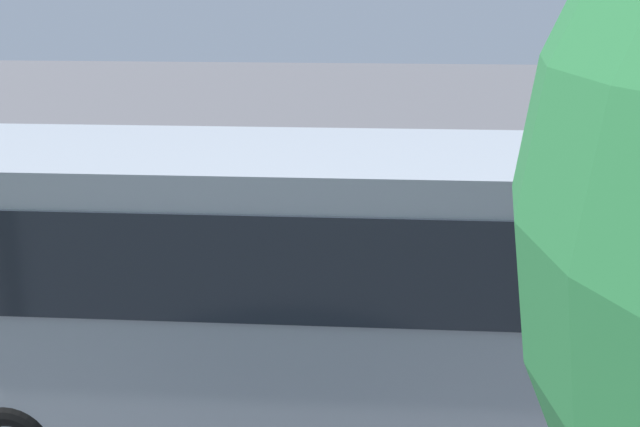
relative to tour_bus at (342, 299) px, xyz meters
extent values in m
plane|color=#4C4C51|center=(-0.89, -5.50, -1.64)|extent=(80.00, 80.00, 0.00)
cube|color=#8C939E|center=(-0.01, 0.00, 0.21)|extent=(9.12, 2.61, 2.80)
cube|color=black|center=(0.01, -1.27, 0.77)|extent=(7.63, 0.13, 1.01)
cube|color=black|center=(-0.02, 1.27, 0.77)|extent=(7.63, 0.13, 1.01)
cube|color=red|center=(0.01, -1.26, -0.35)|extent=(8.00, 0.13, 0.28)
cube|color=black|center=(-0.01, 0.00, -1.42)|extent=(8.39, 2.40, 0.45)
torus|color=black|center=(3.18, -1.09, -1.14)|extent=(1.00, 0.33, 1.00)
torus|color=black|center=(-3.18, -1.17, -1.14)|extent=(1.00, 0.33, 1.00)
cylinder|color=black|center=(-1.12, -2.89, -1.15)|extent=(0.13, 0.13, 0.80)
cube|color=black|center=(-1.12, -2.93, -1.59)|extent=(0.12, 0.27, 0.10)
cylinder|color=black|center=(-1.28, -2.88, -1.15)|extent=(0.13, 0.13, 0.80)
cube|color=black|center=(-1.28, -2.92, -1.59)|extent=(0.12, 0.27, 0.10)
cube|color=navy|center=(-1.20, -2.89, -0.42)|extent=(0.40, 0.31, 0.67)
cylinder|color=navy|center=(-0.96, -2.91, -0.40)|extent=(0.10, 0.10, 0.63)
sphere|color=tan|center=(-0.96, -2.91, -0.72)|extent=(0.10, 0.10, 0.09)
cylinder|color=navy|center=(-1.44, -2.87, -0.40)|extent=(0.10, 0.10, 0.63)
sphere|color=tan|center=(-1.44, -2.87, -0.72)|extent=(0.10, 0.10, 0.09)
sphere|color=tan|center=(-1.20, -2.89, 0.06)|extent=(0.26, 0.26, 0.24)
cylinder|color=black|center=(0.01, -2.89, -1.19)|extent=(0.14, 0.14, 0.73)
cube|color=black|center=(0.02, -2.93, -1.59)|extent=(0.14, 0.27, 0.10)
cylinder|color=black|center=(-0.15, -2.92, -1.19)|extent=(0.14, 0.14, 0.73)
cube|color=black|center=(-0.14, -2.96, -1.59)|extent=(0.14, 0.27, 0.10)
cube|color=silver|center=(-0.07, -2.90, -0.52)|extent=(0.42, 0.33, 0.61)
cylinder|color=silver|center=(0.17, -2.87, -0.51)|extent=(0.10, 0.10, 0.58)
sphere|color=tan|center=(0.17, -2.87, -0.80)|extent=(0.10, 0.10, 0.09)
cylinder|color=silver|center=(-0.31, -2.94, -0.51)|extent=(0.10, 0.10, 0.58)
sphere|color=tan|center=(-0.31, -2.94, -0.80)|extent=(0.10, 0.10, 0.09)
sphere|color=tan|center=(-0.07, -2.90, -0.08)|extent=(0.25, 0.25, 0.22)
cylinder|color=black|center=(0.85, -3.12, -1.17)|extent=(0.13, 0.13, 0.78)
cube|color=black|center=(0.84, -3.16, -1.59)|extent=(0.13, 0.27, 0.10)
cylinder|color=black|center=(0.69, -3.10, -1.17)|extent=(0.13, 0.13, 0.78)
cube|color=black|center=(0.68, -3.14, -1.59)|extent=(0.13, 0.27, 0.10)
cube|color=#D8F233|center=(0.77, -3.11, -0.45)|extent=(0.41, 0.32, 0.65)
cube|color=silver|center=(0.77, -3.11, -0.45)|extent=(0.42, 0.33, 0.06)
cylinder|color=#D8F233|center=(1.00, -3.14, -0.43)|extent=(0.10, 0.10, 0.62)
sphere|color=tan|center=(1.00, -3.14, -0.74)|extent=(0.10, 0.10, 0.09)
cylinder|color=#D8F233|center=(0.53, -3.09, -0.43)|extent=(0.10, 0.10, 0.62)
sphere|color=tan|center=(0.53, -3.09, -0.74)|extent=(0.10, 0.10, 0.09)
sphere|color=tan|center=(0.77, -3.11, 0.01)|extent=(0.26, 0.26, 0.24)
torus|color=black|center=(2.27, -2.31, -1.34)|extent=(0.61, 0.17, 0.60)
cylinder|color=silver|center=(2.27, -2.31, -1.34)|extent=(0.13, 0.11, 0.12)
torus|color=black|center=(0.82, -2.40, -1.34)|extent=(0.61, 0.17, 0.60)
cylinder|color=silver|center=(0.82, -2.40, -1.34)|extent=(0.13, 0.13, 0.12)
cylinder|color=silver|center=(2.22, -2.31, -0.99)|extent=(0.32, 0.08, 0.67)
cube|color=#0C19B2|center=(1.61, -2.35, -1.01)|extent=(0.86, 0.33, 0.36)
cube|color=black|center=(1.14, -2.38, -0.96)|extent=(0.53, 0.25, 0.20)
cylinder|color=silver|center=(1.24, -2.24, -1.22)|extent=(0.45, 0.11, 0.08)
cylinder|color=black|center=(2.17, -2.31, -0.69)|extent=(0.07, 0.58, 0.04)
torus|color=black|center=(2.21, -7.93, -1.34)|extent=(0.61, 0.24, 0.60)
cylinder|color=silver|center=(2.21, -7.93, -1.34)|extent=(0.14, 0.12, 0.12)
torus|color=black|center=(3.13, -8.10, -0.24)|extent=(0.85, 0.29, 0.85)
cylinder|color=silver|center=(3.13, -8.10, -0.24)|extent=(0.14, 0.14, 0.12)
cylinder|color=silver|center=(1.98, -7.89, -1.08)|extent=(0.68, 0.18, 0.27)
cube|color=red|center=(2.38, -7.96, -0.63)|extent=(0.86, 0.43, 0.87)
cube|color=black|center=(2.64, -8.01, -0.23)|extent=(0.52, 0.31, 0.53)
cylinder|color=silver|center=(2.74, -8.17, -0.49)|extent=(0.36, 0.14, 0.40)
cylinder|color=black|center=(1.79, -7.85, -0.85)|extent=(0.14, 0.58, 0.04)
cube|color=black|center=(2.21, -7.93, -0.39)|extent=(0.52, 0.42, 0.52)
sphere|color=white|center=(1.81, -7.85, -0.58)|extent=(0.30, 0.30, 0.26)
cylinder|color=black|center=(2.06, -7.72, -0.61)|extent=(0.47, 0.17, 0.20)
cylinder|color=black|center=(2.59, -7.82, -0.46)|extent=(0.38, 0.17, 0.33)
cylinder|color=black|center=(1.99, -8.07, -0.61)|extent=(0.47, 0.17, 0.20)
cylinder|color=black|center=(2.52, -8.17, -0.46)|extent=(0.38, 0.17, 0.33)
cube|color=orange|center=(0.27, -7.58, -1.63)|extent=(0.34, 0.34, 0.03)
cone|color=orange|center=(0.27, -7.58, -1.31)|extent=(0.26, 0.26, 0.60)
cylinder|color=white|center=(0.27, -7.58, -1.34)|extent=(0.19, 0.19, 0.07)
cube|color=white|center=(-3.92, -6.04, -1.64)|extent=(0.14, 4.98, 0.01)
cube|color=white|center=(-1.06, -6.04, -1.64)|extent=(0.14, 4.37, 0.01)
cube|color=white|center=(1.80, -6.04, -1.64)|extent=(0.13, 3.51, 0.01)
cube|color=white|center=(4.67, -6.04, -1.64)|extent=(0.14, 4.38, 0.01)
camera|label=1|loc=(-0.45, 7.66, 3.15)|focal=43.86mm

